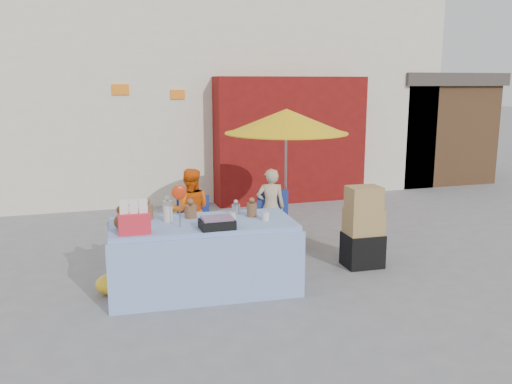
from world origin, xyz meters
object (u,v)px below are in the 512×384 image
object	(u,v)px
box_stack	(363,230)
chair_right	(274,231)
vendor_beige	(271,207)
umbrella	(286,122)
vendor_orange	(190,211)
market_table	(203,255)
chair_left	(193,238)

from	to	relation	value
box_stack	chair_right	bearing A→B (deg)	126.31
vendor_beige	chair_right	bearing A→B (deg)	105.97
chair_right	vendor_beige	xyz separation A→B (m)	(-0.00, 0.13, 0.35)
chair_right	box_stack	xyz separation A→B (m)	(0.87, -1.19, 0.26)
box_stack	umbrella	bearing A→B (deg)	111.39
umbrella	vendor_orange	bearing A→B (deg)	-174.47
chair_right	umbrella	size ratio (longest dim) A/B	0.41
market_table	vendor_orange	bearing A→B (deg)	88.33
chair_left	vendor_beige	xyz separation A→B (m)	(1.25, 0.13, 0.35)
chair_right	umbrella	distance (m)	1.69
box_stack	vendor_orange	bearing A→B (deg)	148.13
chair_right	umbrella	xyz separation A→B (m)	(0.30, 0.28, 1.64)
chair_right	vendor_orange	bearing A→B (deg)	-171.82
chair_left	vendor_beige	bearing A→B (deg)	20.48
market_table	chair_right	xyz separation A→B (m)	(1.40, 1.39, -0.18)
market_table	umbrella	distance (m)	2.79
market_table	vendor_orange	size ratio (longest dim) A/B	1.81
chair_left	vendor_orange	size ratio (longest dim) A/B	0.67
chair_left	chair_right	xyz separation A→B (m)	(1.25, 0.00, 0.00)
box_stack	market_table	bearing A→B (deg)	-174.97
vendor_beige	chair_left	bearing A→B (deg)	20.48
market_table	box_stack	bearing A→B (deg)	8.72
vendor_orange	umbrella	xyz separation A→B (m)	(1.55, 0.15, 1.26)
market_table	umbrella	bearing A→B (deg)	48.34
chair_right	vendor_orange	xyz separation A→B (m)	(-1.25, 0.13, 0.38)
market_table	chair_right	bearing A→B (deg)	48.51
vendor_orange	box_stack	size ratio (longest dim) A/B	1.13
chair_left	umbrella	xyz separation A→B (m)	(1.55, 0.28, 1.64)
chair_right	vendor_beige	size ratio (longest dim) A/B	0.71
chair_left	market_table	bearing A→B (deg)	-81.72
vendor_orange	vendor_beige	xyz separation A→B (m)	(1.25, 0.00, -0.03)
chair_right	vendor_orange	size ratio (longest dim) A/B	0.67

